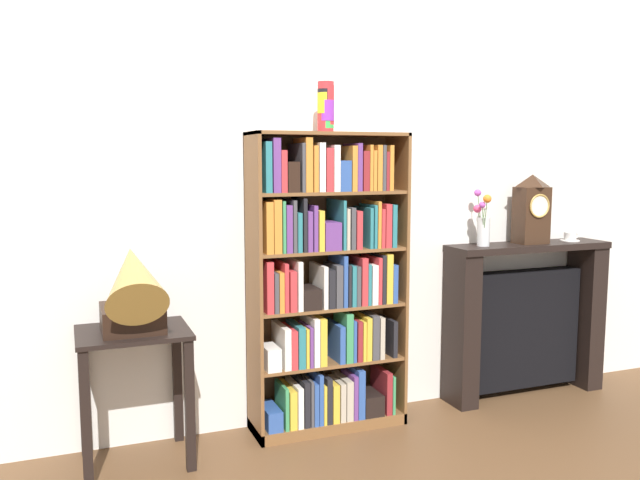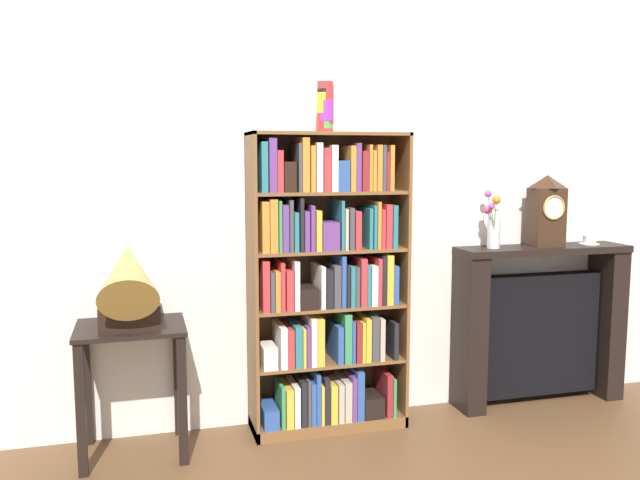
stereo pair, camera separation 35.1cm
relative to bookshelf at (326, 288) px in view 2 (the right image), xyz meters
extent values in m
cube|color=brown|center=(0.01, -0.09, -0.79)|extent=(7.94, 6.40, 0.02)
cube|color=silver|center=(0.16, 0.19, 0.52)|extent=(4.94, 0.08, 2.60)
cube|color=brown|center=(-0.40, 0.01, 0.03)|extent=(0.02, 0.29, 1.62)
cube|color=brown|center=(0.43, 0.01, 0.03)|extent=(0.02, 0.29, 1.62)
cube|color=brown|center=(0.01, 0.15, 0.03)|extent=(0.85, 0.01, 1.62)
cube|color=brown|center=(0.01, 0.01, 0.83)|extent=(0.85, 0.29, 0.02)
cube|color=brown|center=(0.01, 0.01, -0.75)|extent=(0.85, 0.29, 0.06)
cube|color=#2D519E|center=(-0.33, -0.01, -0.67)|extent=(0.08, 0.22, 0.11)
cube|color=#388E56|center=(-0.27, -0.03, -0.61)|extent=(0.02, 0.20, 0.23)
cube|color=gold|center=(-0.23, -0.01, -0.62)|extent=(0.04, 0.24, 0.21)
cube|color=white|center=(-0.19, -0.01, -0.61)|extent=(0.03, 0.23, 0.22)
cube|color=black|center=(-0.15, -0.01, -0.60)|extent=(0.03, 0.24, 0.25)
cube|color=#424247|center=(-0.13, -0.03, -0.60)|extent=(0.02, 0.20, 0.25)
cube|color=#2D519E|center=(-0.10, -0.01, -0.61)|extent=(0.03, 0.23, 0.23)
cube|color=#2D519E|center=(-0.07, -0.01, -0.58)|extent=(0.02, 0.23, 0.28)
cube|color=gold|center=(-0.05, -0.01, -0.61)|extent=(0.02, 0.23, 0.22)
cube|color=black|center=(-0.03, -0.02, -0.60)|extent=(0.03, 0.20, 0.25)
cube|color=gold|center=(0.01, -0.03, -0.62)|extent=(0.04, 0.19, 0.21)
cube|color=#B2A893|center=(0.05, -0.03, -0.62)|extent=(0.03, 0.20, 0.21)
cube|color=#B2A893|center=(0.09, -0.01, -0.61)|extent=(0.04, 0.23, 0.22)
cube|color=#663884|center=(0.13, -0.03, -0.60)|extent=(0.02, 0.19, 0.25)
cube|color=#2D519E|center=(0.16, -0.03, -0.59)|extent=(0.04, 0.19, 0.27)
cube|color=black|center=(0.24, -0.02, -0.66)|extent=(0.12, 0.22, 0.12)
cube|color=maroon|center=(0.33, -0.02, -0.60)|extent=(0.03, 0.22, 0.24)
cube|color=#388E56|center=(0.36, -0.01, -0.61)|extent=(0.02, 0.23, 0.22)
cube|color=brown|center=(0.01, 0.01, -0.41)|extent=(0.81, 0.27, 0.02)
cube|color=white|center=(-0.33, -0.04, -0.34)|extent=(0.08, 0.16, 0.12)
cube|color=white|center=(-0.26, 0.00, -0.29)|extent=(0.03, 0.24, 0.22)
cube|color=#C63338|center=(-0.22, -0.01, -0.29)|extent=(0.03, 0.22, 0.21)
cube|color=teal|center=(-0.18, -0.01, -0.29)|extent=(0.04, 0.22, 0.22)
cube|color=gold|center=(-0.15, -0.01, -0.29)|extent=(0.02, 0.24, 0.21)
cube|color=#663884|center=(-0.13, -0.03, -0.29)|extent=(0.02, 0.19, 0.22)
cube|color=white|center=(-0.10, -0.01, -0.27)|extent=(0.03, 0.23, 0.26)
cube|color=gold|center=(-0.06, -0.03, -0.27)|extent=(0.04, 0.19, 0.25)
cube|color=#2D519E|center=(0.05, -0.01, -0.29)|extent=(0.03, 0.24, 0.20)
cube|color=#388E56|center=(0.09, -0.03, -0.26)|extent=(0.04, 0.19, 0.27)
cube|color=#2D519E|center=(0.12, -0.02, -0.28)|extent=(0.02, 0.22, 0.23)
cube|color=maroon|center=(0.15, -0.03, -0.28)|extent=(0.03, 0.20, 0.22)
cube|color=gold|center=(0.18, -0.03, -0.29)|extent=(0.02, 0.20, 0.22)
cube|color=gold|center=(0.20, -0.02, -0.28)|extent=(0.03, 0.21, 0.24)
cube|color=#424247|center=(0.24, -0.02, -0.27)|extent=(0.04, 0.22, 0.25)
cube|color=#B2A893|center=(0.28, -0.02, -0.28)|extent=(0.03, 0.21, 0.23)
cube|color=black|center=(0.36, -0.02, -0.29)|extent=(0.02, 0.21, 0.20)
cube|color=brown|center=(0.01, 0.01, -0.10)|extent=(0.81, 0.27, 0.02)
cube|color=#C63338|center=(-0.35, -0.01, 0.05)|extent=(0.04, 0.23, 0.27)
cube|color=#424247|center=(-0.32, -0.01, 0.02)|extent=(0.02, 0.22, 0.21)
cube|color=orange|center=(-0.29, -0.02, 0.02)|extent=(0.03, 0.20, 0.21)
cube|color=#C63338|center=(-0.26, 0.00, 0.04)|extent=(0.02, 0.25, 0.25)
cube|color=#C63338|center=(-0.23, 0.00, 0.02)|extent=(0.04, 0.24, 0.21)
cube|color=white|center=(-0.19, -0.02, 0.04)|extent=(0.03, 0.21, 0.26)
cube|color=black|center=(-0.12, -0.03, -0.03)|extent=(0.10, 0.18, 0.11)
cube|color=white|center=(-0.05, -0.01, 0.02)|extent=(0.02, 0.23, 0.23)
cube|color=black|center=(-0.01, -0.01, 0.01)|extent=(0.04, 0.22, 0.21)
cube|color=#424247|center=(0.03, -0.03, 0.03)|extent=(0.04, 0.20, 0.23)
cube|color=#2D519E|center=(0.06, -0.01, 0.05)|extent=(0.02, 0.23, 0.28)
cube|color=black|center=(0.09, 0.00, 0.02)|extent=(0.02, 0.24, 0.23)
cube|color=teal|center=(0.11, -0.02, 0.02)|extent=(0.02, 0.22, 0.22)
cube|color=#424247|center=(0.14, -0.01, 0.02)|extent=(0.02, 0.22, 0.22)
cube|color=#C63338|center=(0.17, -0.02, 0.04)|extent=(0.03, 0.22, 0.26)
cube|color=teal|center=(0.20, -0.02, 0.02)|extent=(0.02, 0.21, 0.22)
cube|color=white|center=(0.24, -0.01, 0.02)|extent=(0.03, 0.23, 0.22)
cube|color=#C63338|center=(0.27, -0.01, 0.04)|extent=(0.02, 0.23, 0.25)
cube|color=black|center=(0.29, -0.02, 0.05)|extent=(0.02, 0.21, 0.27)
cube|color=gold|center=(0.32, -0.03, 0.05)|extent=(0.04, 0.20, 0.27)
cube|color=#2D519E|center=(0.36, -0.01, 0.02)|extent=(0.03, 0.22, 0.21)
cube|color=brown|center=(0.01, 0.01, 0.21)|extent=(0.81, 0.27, 0.02)
cube|color=orange|center=(-0.35, -0.02, 0.35)|extent=(0.04, 0.21, 0.26)
cube|color=orange|center=(-0.31, -0.02, 0.36)|extent=(0.04, 0.21, 0.27)
cube|color=#388E56|center=(-0.28, -0.02, 0.35)|extent=(0.02, 0.21, 0.27)
cube|color=#663884|center=(-0.25, -0.02, 0.34)|extent=(0.03, 0.21, 0.24)
cube|color=#424247|center=(-0.22, -0.02, 0.35)|extent=(0.02, 0.22, 0.27)
cube|color=teal|center=(-0.19, -0.03, 0.32)|extent=(0.02, 0.20, 0.20)
cube|color=black|center=(-0.16, -0.02, 0.36)|extent=(0.02, 0.20, 0.28)
cube|color=#663884|center=(-0.14, -0.03, 0.32)|extent=(0.03, 0.19, 0.21)
cube|color=#663884|center=(-0.11, -0.01, 0.34)|extent=(0.02, 0.22, 0.24)
cube|color=gold|center=(-0.07, -0.03, 0.33)|extent=(0.03, 0.19, 0.21)
cube|color=#663884|center=(-0.01, -0.02, 0.29)|extent=(0.09, 0.21, 0.15)
cube|color=teal|center=(0.06, 0.00, 0.35)|extent=(0.02, 0.25, 0.26)
cube|color=#B2A893|center=(0.08, -0.02, 0.33)|extent=(0.02, 0.21, 0.22)
cube|color=#424247|center=(0.11, -0.03, 0.33)|extent=(0.03, 0.20, 0.22)
cube|color=#C63338|center=(0.14, -0.01, 0.32)|extent=(0.03, 0.23, 0.20)
cube|color=teal|center=(0.21, -0.01, 0.33)|extent=(0.02, 0.22, 0.22)
cube|color=teal|center=(0.24, -0.02, 0.34)|extent=(0.02, 0.21, 0.23)
cube|color=orange|center=(0.26, -0.02, 0.35)|extent=(0.02, 0.22, 0.25)
cube|color=#C63338|center=(0.28, -0.01, 0.33)|extent=(0.02, 0.23, 0.21)
cube|color=#C63338|center=(0.31, -0.01, 0.34)|extent=(0.03, 0.24, 0.24)
cube|color=teal|center=(0.35, -0.01, 0.34)|extent=(0.03, 0.22, 0.23)
cube|color=brown|center=(0.01, 0.01, 0.52)|extent=(0.81, 0.27, 0.02)
cube|color=teal|center=(-0.35, -0.01, 0.65)|extent=(0.03, 0.24, 0.25)
cube|color=#663884|center=(-0.31, -0.01, 0.66)|extent=(0.04, 0.24, 0.27)
cube|color=#C63338|center=(-0.27, -0.01, 0.63)|extent=(0.03, 0.23, 0.21)
cube|color=black|center=(-0.22, -0.02, 0.61)|extent=(0.06, 0.21, 0.16)
cube|color=#424247|center=(-0.17, -0.01, 0.65)|extent=(0.02, 0.23, 0.25)
cube|color=orange|center=(-0.14, -0.03, 0.67)|extent=(0.04, 0.20, 0.28)
cube|color=orange|center=(-0.10, 0.00, 0.65)|extent=(0.02, 0.25, 0.24)
cube|color=white|center=(-0.07, -0.03, 0.65)|extent=(0.03, 0.19, 0.25)
cube|color=#C63338|center=(-0.03, -0.03, 0.64)|extent=(0.04, 0.19, 0.23)
cube|color=white|center=(0.01, 0.00, 0.65)|extent=(0.03, 0.25, 0.24)
cube|color=#2D519E|center=(0.06, -0.04, 0.61)|extent=(0.06, 0.18, 0.16)
cube|color=orange|center=(0.11, -0.01, 0.65)|extent=(0.03, 0.23, 0.24)
cube|color=#663884|center=(0.14, -0.02, 0.65)|extent=(0.03, 0.21, 0.25)
cube|color=maroon|center=(0.18, -0.02, 0.63)|extent=(0.03, 0.21, 0.21)
cube|color=orange|center=(0.21, -0.01, 0.65)|extent=(0.02, 0.23, 0.24)
cube|color=orange|center=(0.23, -0.02, 0.63)|extent=(0.02, 0.22, 0.21)
cube|color=orange|center=(0.26, 0.00, 0.65)|extent=(0.03, 0.25, 0.24)
cube|color=#424247|center=(0.28, -0.02, 0.65)|extent=(0.02, 0.22, 0.24)
cube|color=maroon|center=(0.30, -0.02, 0.63)|extent=(0.02, 0.20, 0.21)
cube|color=orange|center=(0.33, -0.03, 0.65)|extent=(0.02, 0.20, 0.24)
cylinder|color=red|center=(-0.01, -0.02, 0.89)|extent=(0.08, 0.08, 0.11)
cylinder|color=green|center=(-0.01, -0.02, 0.91)|extent=(0.08, 0.08, 0.11)
cylinder|color=red|center=(-0.01, -0.02, 0.93)|extent=(0.08, 0.08, 0.11)
cylinder|color=purple|center=(-0.01, -0.02, 0.95)|extent=(0.08, 0.08, 0.11)
cylinder|color=red|center=(-0.01, -0.02, 0.96)|extent=(0.08, 0.08, 0.11)
cylinder|color=yellow|center=(-0.01, -0.02, 0.98)|extent=(0.08, 0.08, 0.11)
cylinder|color=black|center=(-0.01, -0.02, 1.00)|extent=(0.08, 0.08, 0.11)
cylinder|color=red|center=(-0.01, -0.02, 1.02)|extent=(0.08, 0.08, 0.11)
cylinder|color=red|center=(-0.01, -0.02, 1.04)|extent=(0.08, 0.08, 0.11)
cube|color=black|center=(-1.02, -0.06, -0.13)|extent=(0.53, 0.43, 0.02)
cube|color=black|center=(-1.26, -0.25, -0.46)|extent=(0.04, 0.04, 0.64)
cube|color=black|center=(-0.79, -0.25, -0.46)|extent=(0.04, 0.04, 0.64)
cube|color=black|center=(-1.26, 0.12, -0.46)|extent=(0.04, 0.04, 0.64)
cube|color=black|center=(-0.79, 0.12, -0.46)|extent=(0.04, 0.04, 0.64)
cube|color=black|center=(-1.02, -0.06, -0.06)|extent=(0.29, 0.30, 0.12)
cylinder|color=black|center=(-1.02, -0.06, 0.01)|extent=(0.24, 0.24, 0.01)
cylinder|color=#B79347|center=(-1.02, -0.11, 0.03)|extent=(0.03, 0.03, 0.06)
cone|color=#B79347|center=(-1.02, -0.20, 0.17)|extent=(0.28, 0.45, 0.44)
cube|color=black|center=(1.35, 0.02, 0.16)|extent=(1.06, 0.26, 0.04)
cube|color=black|center=(0.88, 0.02, -0.32)|extent=(0.12, 0.24, 0.92)
cube|color=black|center=(1.82, 0.02, -0.32)|extent=(0.12, 0.24, 0.92)
cube|color=black|center=(1.35, 0.06, -0.37)|extent=(0.78, 0.13, 0.74)
cube|color=#382316|center=(1.36, 0.02, 0.35)|extent=(0.19, 0.14, 0.35)
pyramid|color=#382316|center=(1.36, 0.02, 0.56)|extent=(0.19, 0.14, 0.08)
cylinder|color=silver|center=(1.36, -0.05, 0.42)|extent=(0.13, 0.01, 0.13)
torus|color=#B79347|center=(1.36, -0.05, 0.42)|extent=(0.15, 0.01, 0.15)
cylinder|color=silver|center=(1.02, 0.02, 0.26)|extent=(0.07, 0.07, 0.17)
cylinder|color=#4C753D|center=(0.99, -0.01, 0.31)|extent=(0.05, 0.04, 0.24)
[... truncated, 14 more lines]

